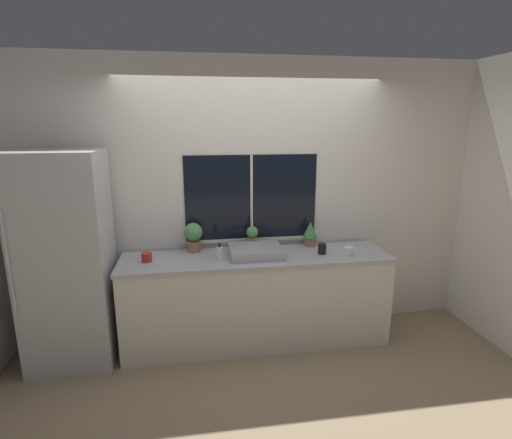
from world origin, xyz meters
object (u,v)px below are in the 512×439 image
object	(u,v)px
refrigerator	(67,261)
soap_bottle	(220,253)
potted_plant_left	(193,236)
potted_plant_center	(252,237)
potted_plant_right	(310,233)
mug_white	(349,251)
mug_black	(322,249)
sink	(255,251)
mug_red	(147,257)

from	to	relation	value
refrigerator	soap_bottle	xyz separation A→B (m)	(1.31, -0.00, 0.00)
potted_plant_left	potted_plant_center	size ratio (longest dim) A/B	1.24
potted_plant_left	potted_plant_right	distance (m)	1.16
potted_plant_left	soap_bottle	bearing A→B (deg)	-48.54
potted_plant_center	mug_white	xyz separation A→B (m)	(0.86, -0.35, -0.07)
potted_plant_center	mug_black	world-z (taller)	potted_plant_center
mug_black	soap_bottle	bearing A→B (deg)	-179.55
refrigerator	mug_black	distance (m)	2.28
sink	mug_black	world-z (taller)	sink
refrigerator	mug_red	world-z (taller)	refrigerator
soap_bottle	mug_red	size ratio (longest dim) A/B	1.59
refrigerator	potted_plant_center	size ratio (longest dim) A/B	8.24
potted_plant_center	sink	bearing A→B (deg)	-90.52
potted_plant_right	mug_white	world-z (taller)	potted_plant_right
refrigerator	potted_plant_left	size ratio (longest dim) A/B	6.64
potted_plant_left	mug_black	world-z (taller)	potted_plant_left
potted_plant_left	mug_black	xyz separation A→B (m)	(1.20, -0.25, -0.11)
potted_plant_right	soap_bottle	distance (m)	0.96
mug_white	refrigerator	bearing A→B (deg)	177.90
soap_bottle	mug_red	xyz separation A→B (m)	(-0.65, 0.04, -0.02)
refrigerator	mug_black	xyz separation A→B (m)	(2.28, 0.01, -0.01)
mug_white	potted_plant_right	bearing A→B (deg)	127.33
refrigerator	potted_plant_center	distance (m)	1.67
potted_plant_left	refrigerator	bearing A→B (deg)	-166.41
soap_bottle	mug_white	world-z (taller)	soap_bottle
refrigerator	potted_plant_right	size ratio (longest dim) A/B	7.49
potted_plant_center	mug_white	distance (m)	0.93
sink	mug_white	size ratio (longest dim) A/B	5.64
refrigerator	potted_plant_left	distance (m)	1.12
soap_bottle	mug_red	world-z (taller)	soap_bottle
potted_plant_right	potted_plant_center	bearing A→B (deg)	-180.00
soap_bottle	mug_white	distance (m)	1.20
potted_plant_left	potted_plant_center	bearing A→B (deg)	0.00
potted_plant_right	mug_black	bearing A→B (deg)	-79.89
sink	potted_plant_center	xyz separation A→B (m)	(0.00, 0.22, 0.07)
potted_plant_center	mug_red	size ratio (longest dim) A/B	2.44
potted_plant_left	potted_plant_right	world-z (taller)	potted_plant_left
refrigerator	mug_black	world-z (taller)	refrigerator
refrigerator	soap_bottle	size ratio (longest dim) A/B	12.60
potted_plant_center	potted_plant_right	size ratio (longest dim) A/B	0.91
mug_black	sink	bearing A→B (deg)	176.96
sink	refrigerator	bearing A→B (deg)	-178.58
sink	potted_plant_right	world-z (taller)	sink
soap_bottle	mug_black	world-z (taller)	soap_bottle
potted_plant_right	mug_white	bearing A→B (deg)	-52.67
potted_plant_center	mug_red	distance (m)	1.02
potted_plant_left	mug_red	xyz separation A→B (m)	(-0.42, -0.22, -0.12)
potted_plant_left	potted_plant_center	world-z (taller)	potted_plant_left
potted_plant_left	mug_black	distance (m)	1.23
sink	mug_red	world-z (taller)	sink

